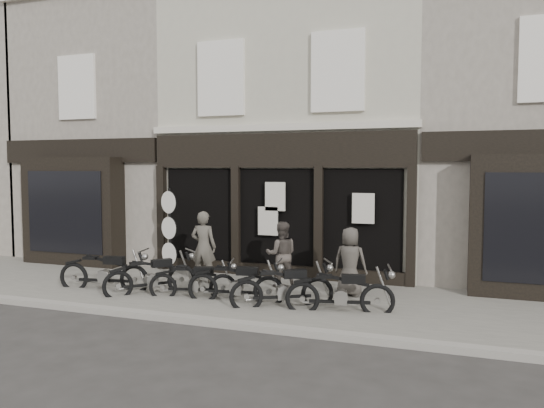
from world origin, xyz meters
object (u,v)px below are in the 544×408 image
(motorcycle_1, at_px, (152,279))
(man_left, at_px, (204,247))
(motorcycle_3, at_px, (237,287))
(man_right, at_px, (350,262))
(motorcycle_4, at_px, (284,291))
(advert_sign_post, at_px, (169,235))
(motorcycle_2, at_px, (194,285))
(motorcycle_5, at_px, (341,296))
(motorcycle_0, at_px, (105,275))
(man_centre, at_px, (281,254))

(motorcycle_1, height_order, man_left, man_left)
(motorcycle_3, distance_m, man_right, 2.60)
(motorcycle_4, bearing_deg, advert_sign_post, 123.76)
(motorcycle_1, bearing_deg, advert_sign_post, 59.95)
(man_right, bearing_deg, motorcycle_2, 25.96)
(man_right, distance_m, advert_sign_post, 5.11)
(motorcycle_5, relative_size, advert_sign_post, 0.89)
(motorcycle_2, distance_m, man_right, 3.54)
(motorcycle_1, distance_m, motorcycle_4, 3.27)
(man_left, bearing_deg, motorcycle_3, 133.57)
(motorcycle_0, distance_m, advert_sign_post, 2.20)
(motorcycle_0, distance_m, motorcycle_1, 1.25)
(motorcycle_0, height_order, motorcycle_1, motorcycle_0)
(motorcycle_0, distance_m, man_right, 5.81)
(motorcycle_0, xyz_separation_m, motorcycle_4, (4.52, -0.07, -0.01))
(man_centre, bearing_deg, man_left, -13.64)
(motorcycle_4, bearing_deg, motorcycle_0, 150.43)
(man_right, bearing_deg, man_centre, -5.20)
(motorcycle_2, distance_m, motorcycle_4, 2.15)
(motorcycle_5, height_order, man_right, man_right)
(man_right, bearing_deg, motorcycle_5, 99.20)
(advert_sign_post, bearing_deg, motorcycle_1, -50.55)
(motorcycle_2, relative_size, man_centre, 1.22)
(advert_sign_post, bearing_deg, man_centre, 14.19)
(motorcycle_0, height_order, motorcycle_4, motorcycle_0)
(motorcycle_1, height_order, advert_sign_post, advert_sign_post)
(man_centre, relative_size, advert_sign_post, 0.65)
(motorcycle_1, height_order, motorcycle_2, motorcycle_1)
(motorcycle_1, bearing_deg, motorcycle_3, -50.19)
(motorcycle_1, bearing_deg, man_left, 14.73)
(man_right, xyz_separation_m, advert_sign_post, (-5.05, 0.72, 0.30))
(motorcycle_3, relative_size, man_left, 1.20)
(motorcycle_0, xyz_separation_m, motorcycle_5, (5.74, -0.07, -0.01))
(motorcycle_2, relative_size, man_left, 1.08)
(motorcycle_1, bearing_deg, motorcycle_0, 134.50)
(motorcycle_5, xyz_separation_m, man_centre, (-1.82, 1.65, 0.49))
(man_right, bearing_deg, motorcycle_0, 18.11)
(motorcycle_5, bearing_deg, motorcycle_2, 165.80)
(motorcycle_4, bearing_deg, motorcycle_2, 148.58)
(motorcycle_0, bearing_deg, man_right, 3.02)
(motorcycle_4, relative_size, man_right, 1.30)
(motorcycle_0, distance_m, motorcycle_3, 3.42)
(motorcycle_2, xyz_separation_m, motorcycle_5, (3.37, -0.10, 0.04))
(motorcycle_4, relative_size, motorcycle_5, 0.93)
(motorcycle_0, relative_size, man_centre, 1.43)
(advert_sign_post, bearing_deg, man_right, 12.74)
(motorcycle_0, relative_size, motorcycle_1, 1.26)
(motorcycle_3, distance_m, man_left, 2.13)
(motorcycle_0, distance_m, motorcycle_5, 5.74)
(motorcycle_4, distance_m, motorcycle_5, 1.22)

